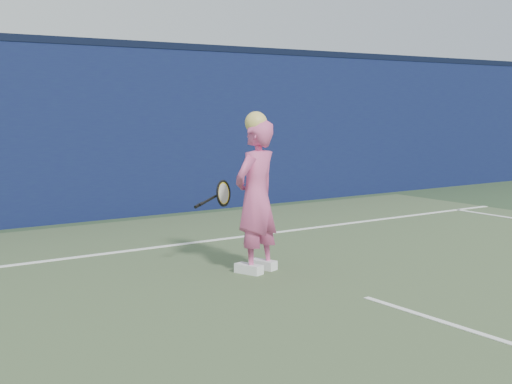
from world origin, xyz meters
TOP-DOWN VIEW (x-y plane):
  - ground at (0.00, 0.00)m, footprint 80.00×80.00m
  - backstop_wall at (0.00, 6.50)m, footprint 24.00×0.40m
  - wall_cap at (0.00, 6.50)m, footprint 24.00×0.42m
  - player at (-0.22, 2.36)m, footprint 0.64×0.53m
  - racket at (-0.37, 2.76)m, footprint 0.52×0.18m
  - court_lines at (0.00, -0.33)m, footprint 11.00×12.04m

SIDE VIEW (x-z plane):
  - ground at x=0.00m, z-range 0.00..0.00m
  - court_lines at x=0.00m, z-range 0.01..0.01m
  - racket at x=-0.37m, z-range 0.62..0.90m
  - player at x=-0.22m, z-range -0.03..1.57m
  - backstop_wall at x=0.00m, z-range 0.00..2.50m
  - wall_cap at x=0.00m, z-range 2.50..2.60m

